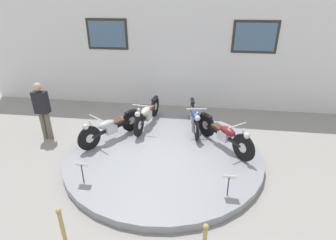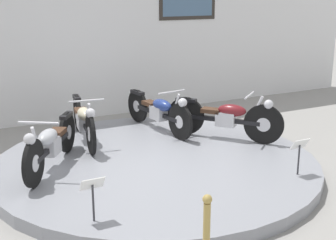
{
  "view_description": "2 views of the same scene",
  "coord_description": "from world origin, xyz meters",
  "px_view_note": "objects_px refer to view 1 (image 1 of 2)",
  "views": [
    {
      "loc": [
        0.85,
        -5.46,
        3.65
      ],
      "look_at": [
        0.05,
        0.4,
        0.81
      ],
      "focal_mm": 28.0,
      "sensor_mm": 36.0,
      "label": 1
    },
    {
      "loc": [
        -2.85,
        -5.89,
        2.59
      ],
      "look_at": [
        0.28,
        0.14,
        0.7
      ],
      "focal_mm": 50.0,
      "sensor_mm": 36.0,
      "label": 2
    }
  ],
  "objects_px": {
    "motorcycle_maroon": "(225,134)",
    "info_placard_front_centre": "(229,180)",
    "motorcycle_blue": "(195,116)",
    "visitor_standing": "(42,108)",
    "motorcycle_silver": "(110,127)",
    "motorcycle_cream": "(147,113)",
    "info_placard_front_left": "(81,167)"
  },
  "relations": [
    {
      "from": "motorcycle_maroon",
      "to": "info_placard_front_centre",
      "type": "xyz_separation_m",
      "value": [
        -0.02,
        -1.77,
        -0.02
      ]
    },
    {
      "from": "motorcycle_blue",
      "to": "visitor_standing",
      "type": "xyz_separation_m",
      "value": [
        -4.04,
        -0.82,
        0.37
      ]
    },
    {
      "from": "motorcycle_silver",
      "to": "motorcycle_maroon",
      "type": "xyz_separation_m",
      "value": [
        2.93,
        0.0,
        0.01
      ]
    },
    {
      "from": "info_placard_front_centre",
      "to": "visitor_standing",
      "type": "xyz_separation_m",
      "value": [
        -4.8,
        1.89,
        0.38
      ]
    },
    {
      "from": "motorcycle_cream",
      "to": "info_placard_front_centre",
      "type": "distance_m",
      "value": 3.45
    },
    {
      "from": "motorcycle_blue",
      "to": "motorcycle_maroon",
      "type": "relative_size",
      "value": 1.23
    },
    {
      "from": "motorcycle_maroon",
      "to": "info_placard_front_left",
      "type": "bearing_deg",
      "value": -148.7
    },
    {
      "from": "motorcycle_silver",
      "to": "visitor_standing",
      "type": "height_order",
      "value": "visitor_standing"
    },
    {
      "from": "info_placard_front_centre",
      "to": "motorcycle_silver",
      "type": "bearing_deg",
      "value": 148.74
    },
    {
      "from": "info_placard_front_centre",
      "to": "motorcycle_maroon",
      "type": "bearing_deg",
      "value": 89.42
    },
    {
      "from": "motorcycle_silver",
      "to": "motorcycle_maroon",
      "type": "relative_size",
      "value": 1.05
    },
    {
      "from": "visitor_standing",
      "to": "motorcycle_blue",
      "type": "bearing_deg",
      "value": 11.54
    },
    {
      "from": "motorcycle_blue",
      "to": "info_placard_front_centre",
      "type": "height_order",
      "value": "motorcycle_blue"
    },
    {
      "from": "motorcycle_cream",
      "to": "visitor_standing",
      "type": "distance_m",
      "value": 2.81
    },
    {
      "from": "motorcycle_silver",
      "to": "info_placard_front_left",
      "type": "xyz_separation_m",
      "value": [
        0.02,
        -1.77,
        -0.01
      ]
    },
    {
      "from": "motorcycle_maroon",
      "to": "info_placard_front_centre",
      "type": "bearing_deg",
      "value": -90.58
    },
    {
      "from": "motorcycle_silver",
      "to": "motorcycle_cream",
      "type": "height_order",
      "value": "motorcycle_cream"
    },
    {
      "from": "motorcycle_cream",
      "to": "info_placard_front_left",
      "type": "bearing_deg",
      "value": -105.63
    },
    {
      "from": "motorcycle_cream",
      "to": "motorcycle_blue",
      "type": "bearing_deg",
      "value": -0.06
    },
    {
      "from": "motorcycle_silver",
      "to": "motorcycle_cream",
      "type": "xyz_separation_m",
      "value": [
        0.78,
        0.95,
        0.01
      ]
    },
    {
      "from": "motorcycle_maroon",
      "to": "info_placard_front_left",
      "type": "height_order",
      "value": "motorcycle_maroon"
    },
    {
      "from": "motorcycle_blue",
      "to": "info_placard_front_left",
      "type": "bearing_deg",
      "value": -128.12
    },
    {
      "from": "motorcycle_blue",
      "to": "info_placard_front_left",
      "type": "height_order",
      "value": "motorcycle_blue"
    },
    {
      "from": "motorcycle_blue",
      "to": "motorcycle_maroon",
      "type": "height_order",
      "value": "motorcycle_maroon"
    },
    {
      "from": "motorcycle_cream",
      "to": "info_placard_front_centre",
      "type": "relative_size",
      "value": 3.86
    },
    {
      "from": "info_placard_front_left",
      "to": "motorcycle_silver",
      "type": "bearing_deg",
      "value": 90.51
    },
    {
      "from": "motorcycle_silver",
      "to": "motorcycle_blue",
      "type": "bearing_deg",
      "value": 23.89
    },
    {
      "from": "visitor_standing",
      "to": "info_placard_front_centre",
      "type": "bearing_deg",
      "value": -21.53
    },
    {
      "from": "motorcycle_maroon",
      "to": "visitor_standing",
      "type": "relative_size",
      "value": 0.98
    },
    {
      "from": "info_placard_front_left",
      "to": "info_placard_front_centre",
      "type": "height_order",
      "value": "same"
    },
    {
      "from": "motorcycle_silver",
      "to": "motorcycle_cream",
      "type": "bearing_deg",
      "value": 50.83
    },
    {
      "from": "info_placard_front_left",
      "to": "motorcycle_blue",
      "type": "bearing_deg",
      "value": 51.88
    }
  ]
}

